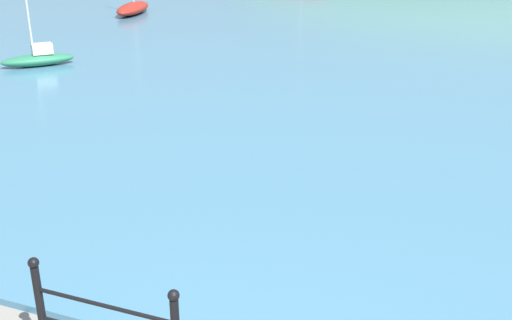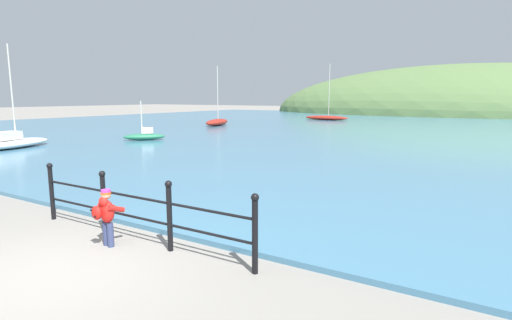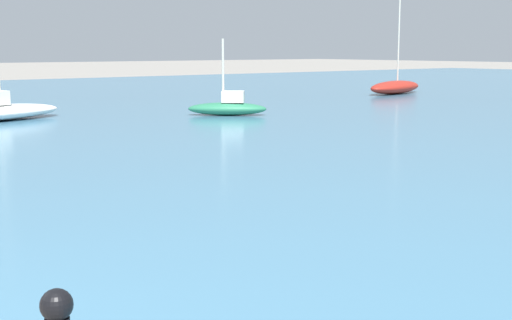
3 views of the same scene
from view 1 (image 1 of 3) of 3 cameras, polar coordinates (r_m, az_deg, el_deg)
The scene contains 3 objects.
water at distance 35.11m, azimuth 18.52°, elevation 13.23°, with size 80.00×60.00×0.10m, color teal.
boat_nearest_quay at distance 32.92m, azimuth -11.64°, elevation 14.01°, with size 2.27×4.30×5.10m.
boat_red_dinghy at distance 21.37m, azimuth -20.02°, elevation 9.09°, with size 2.14×2.26×2.24m.
Camera 1 is at (1.68, -2.79, 4.50)m, focal length 42.00 mm.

